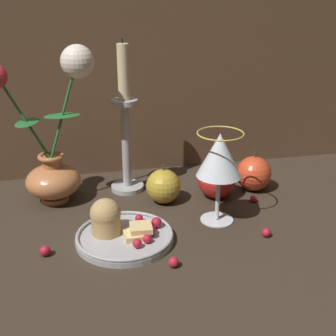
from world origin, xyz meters
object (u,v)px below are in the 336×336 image
vase (54,152)px  apple_at_table_edge (216,179)px  candlestick (125,129)px  apple_near_glass (254,173)px  wine_glass (220,159)px  plate_with_pastries (120,230)px  apple_beside_vase (163,186)px

vase → apple_at_table_edge: (0.33, -0.05, -0.07)m
candlestick → apple_at_table_edge: bearing=-23.5°
vase → apple_near_glass: (0.42, -0.03, -0.07)m
candlestick → apple_near_glass: bearing=-12.4°
apple_near_glass → wine_glass: bearing=-134.6°
plate_with_pastries → candlestick: bearing=78.8°
candlestick → apple_beside_vase: candlestick is taller
plate_with_pastries → candlestick: 0.24m
vase → plate_with_pastries: (0.11, -0.18, -0.09)m
plate_with_pastries → wine_glass: (0.19, 0.03, 0.11)m
apple_near_glass → apple_at_table_edge: bearing=-168.4°
vase → apple_at_table_edge: vase is taller
vase → plate_with_pastries: size_ratio=1.85×
wine_glass → apple_at_table_edge: size_ratio=1.88×
wine_glass → plate_with_pastries: bearing=-171.2°
wine_glass → apple_beside_vase: (-0.08, 0.10, -0.09)m
plate_with_pastries → apple_at_table_edge: apple_at_table_edge is taller
apple_near_glass → apple_at_table_edge: (-0.09, -0.02, 0.00)m
vase → candlestick: (0.15, 0.03, 0.03)m
vase → apple_at_table_edge: size_ratio=3.42×
vase → apple_beside_vase: (0.21, -0.05, -0.07)m
wine_glass → apple_near_glass: bearing=45.4°
apple_beside_vase → plate_with_pastries: bearing=-128.7°
apple_at_table_edge → apple_near_glass: bearing=11.6°
apple_near_glass → apple_at_table_edge: size_ratio=0.94×
plate_with_pastries → apple_at_table_edge: size_ratio=1.85×
candlestick → vase: bearing=-169.1°
apple_near_glass → apple_beside_vase: bearing=-174.7°
apple_beside_vase → apple_at_table_edge: 0.11m
vase → apple_beside_vase: bearing=-13.0°
vase → candlestick: size_ratio=0.99×
wine_glass → candlestick: 0.23m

